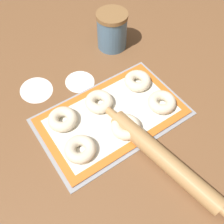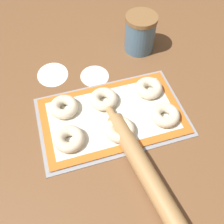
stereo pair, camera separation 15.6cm
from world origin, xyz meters
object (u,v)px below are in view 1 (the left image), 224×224
object	(u,v)px
baking_tray	(112,116)
flour_canister	(112,30)
bagel_front_center	(126,127)
bagel_back_left	(63,119)
bagel_front_left	(80,149)
bagel_back_center	(99,102)
rolling_pin	(163,158)
bagel_back_right	(138,81)
bagel_front_right	(162,102)

from	to	relation	value
baking_tray	flour_canister	xyz separation A→B (m)	(0.21, 0.30, 0.07)
baking_tray	bagel_front_center	size ratio (longest dim) A/B	5.09
bagel_back_left	bagel_front_left	bearing A→B (deg)	-93.69
baking_tray	bagel_back_center	bearing A→B (deg)	100.94
baking_tray	bagel_front_center	distance (m)	0.08
bagel_back_center	rolling_pin	world-z (taller)	rolling_pin
baking_tray	bagel_back_right	world-z (taller)	bagel_back_right
baking_tray	bagel_front_right	xyz separation A→B (m)	(0.16, -0.06, 0.02)
bagel_front_center	bagel_back_right	world-z (taller)	same
bagel_front_center	rolling_pin	distance (m)	0.15
bagel_back_center	bagel_back_right	size ratio (longest dim) A/B	1.00
bagel_back_left	flour_canister	distance (m)	0.43
bagel_front_left	rolling_pin	distance (m)	0.25
bagel_back_center	bagel_back_right	distance (m)	0.17
rolling_pin	bagel_back_right	bearing A→B (deg)	66.28
flour_canister	bagel_back_left	bearing A→B (deg)	-146.48
bagel_back_left	rolling_pin	size ratio (longest dim) A/B	0.20
flour_canister	rolling_pin	bearing A→B (deg)	-108.71
bagel_front_center	bagel_back_center	size ratio (longest dim) A/B	1.00
flour_canister	rolling_pin	size ratio (longest dim) A/B	0.31
bagel_back_center	flour_canister	xyz separation A→B (m)	(0.22, 0.24, 0.05)
bagel_back_center	rolling_pin	bearing A→B (deg)	-81.59
bagel_front_right	bagel_back_right	bearing A→B (deg)	93.59
rolling_pin	flour_canister	bearing A→B (deg)	71.29
rolling_pin	bagel_front_center	bearing A→B (deg)	100.17
baking_tray	flour_canister	world-z (taller)	flour_canister
baking_tray	bagel_back_left	bearing A→B (deg)	155.72
bagel_front_center	flour_canister	size ratio (longest dim) A/B	0.64
bagel_back_right	bagel_back_center	bearing A→B (deg)	-179.38
bagel_front_left	flour_canister	distance (m)	0.52
bagel_front_left	bagel_front_right	world-z (taller)	same
bagel_back_left	bagel_front_right	bearing A→B (deg)	-22.47
baking_tray	bagel_back_center	size ratio (longest dim) A/B	5.09
bagel_front_right	bagel_back_right	distance (m)	0.13
rolling_pin	baking_tray	bearing A→B (deg)	97.71
baking_tray	bagel_front_right	world-z (taller)	bagel_front_right
bagel_front_center	baking_tray	bearing A→B (deg)	92.59
bagel_front_right	flour_canister	xyz separation A→B (m)	(0.05, 0.37, 0.05)
bagel_front_right	bagel_back_right	xyz separation A→B (m)	(-0.01, 0.13, 0.00)
bagel_front_left	bagel_back_right	size ratio (longest dim) A/B	1.00
bagel_front_left	bagel_back_center	world-z (taller)	same
rolling_pin	bagel_front_right	bearing A→B (deg)	50.37
bagel_back_left	rolling_pin	bearing A→B (deg)	-58.35
bagel_front_right	bagel_back_center	size ratio (longest dim) A/B	1.00
bagel_front_right	rolling_pin	bearing A→B (deg)	-129.63
bagel_front_center	bagel_front_left	bearing A→B (deg)	175.17
bagel_back_center	flour_canister	size ratio (longest dim) A/B	0.64
bagel_back_left	bagel_back_center	distance (m)	0.14
baking_tray	bagel_back_center	xyz separation A→B (m)	(-0.01, 0.06, 0.02)
bagel_front_left	bagel_back_left	world-z (taller)	same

